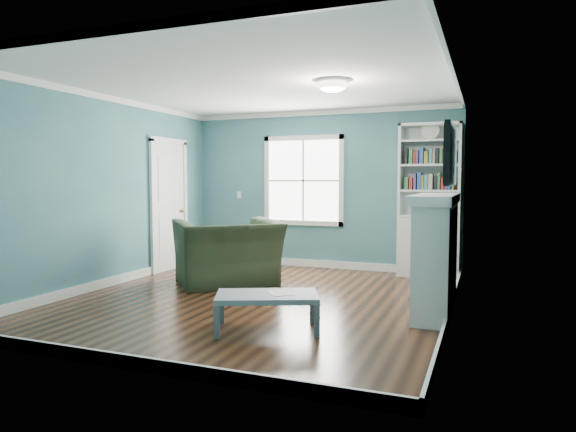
% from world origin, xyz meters
% --- Properties ---
extents(floor, '(5.00, 5.00, 0.00)m').
position_xyz_m(floor, '(0.00, 0.00, 0.00)').
color(floor, black).
rests_on(floor, ground).
extents(room_walls, '(5.00, 5.00, 5.00)m').
position_xyz_m(room_walls, '(0.00, 0.00, 1.58)').
color(room_walls, '#386375').
rests_on(room_walls, ground).
extents(trim, '(4.50, 5.00, 2.60)m').
position_xyz_m(trim, '(0.00, 0.00, 1.24)').
color(trim, white).
rests_on(trim, ground).
extents(window, '(1.40, 0.06, 1.50)m').
position_xyz_m(window, '(-0.30, 2.49, 1.45)').
color(window, white).
rests_on(window, room_walls).
extents(bookshelf, '(0.90, 0.35, 2.31)m').
position_xyz_m(bookshelf, '(1.77, 2.30, 0.92)').
color(bookshelf, silver).
rests_on(bookshelf, ground).
extents(fireplace, '(0.44, 1.58, 1.30)m').
position_xyz_m(fireplace, '(2.08, 0.20, 0.64)').
color(fireplace, black).
rests_on(fireplace, ground).
extents(tv, '(0.06, 1.10, 0.65)m').
position_xyz_m(tv, '(2.20, 0.20, 1.72)').
color(tv, black).
rests_on(tv, fireplace).
extents(door, '(0.12, 0.98, 2.17)m').
position_xyz_m(door, '(-2.22, 1.40, 1.07)').
color(door, silver).
rests_on(door, ground).
extents(ceiling_fixture, '(0.38, 0.38, 0.15)m').
position_xyz_m(ceiling_fixture, '(0.90, 0.10, 2.55)').
color(ceiling_fixture, white).
rests_on(ceiling_fixture, room_walls).
extents(light_switch, '(0.08, 0.01, 0.12)m').
position_xyz_m(light_switch, '(-1.50, 2.48, 1.20)').
color(light_switch, white).
rests_on(light_switch, room_walls).
extents(recliner, '(1.62, 1.58, 1.20)m').
position_xyz_m(recliner, '(-0.80, 0.71, 0.60)').
color(recliner, '#222C1B').
rests_on(recliner, ground).
extents(coffee_table, '(1.11, 0.88, 0.36)m').
position_xyz_m(coffee_table, '(0.61, -1.13, 0.31)').
color(coffee_table, '#475055').
rests_on(coffee_table, ground).
extents(paper_sheet, '(0.33, 0.33, 0.00)m').
position_xyz_m(paper_sheet, '(0.72, -1.05, 0.36)').
color(paper_sheet, white).
rests_on(paper_sheet, coffee_table).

